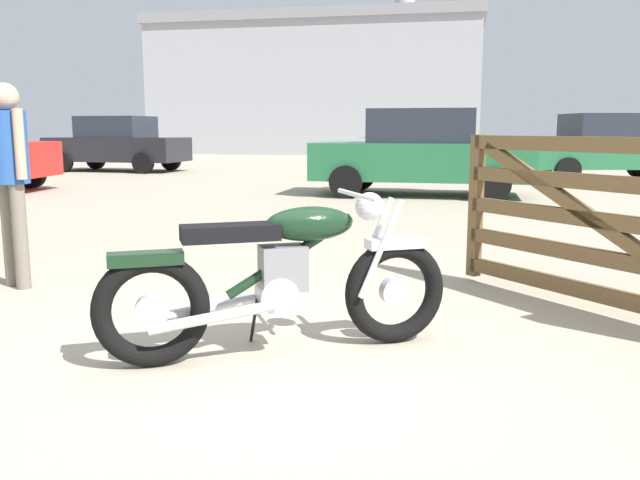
# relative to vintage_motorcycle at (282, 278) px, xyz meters

# --- Properties ---
(ground_plane) EXTENTS (80.00, 80.00, 0.00)m
(ground_plane) POSITION_rel_vintage_motorcycle_xyz_m (0.03, -0.16, -0.45)
(ground_plane) COLOR tan
(vintage_motorcycle) EXTENTS (1.95, 0.95, 0.94)m
(vintage_motorcycle) POSITION_rel_vintage_motorcycle_xyz_m (0.00, 0.00, 0.00)
(vintage_motorcycle) COLOR black
(vintage_motorcycle) RESTS_ON ground_plane
(timber_gate) EXTENTS (1.67, 2.08, 1.60)m
(timber_gate) POSITION_rel_vintage_motorcycle_xyz_m (2.22, 0.89, 0.25)
(timber_gate) COLOR brown
(timber_gate) RESTS_ON ground_plane
(bystander) EXTENTS (0.40, 0.30, 1.66)m
(bystander) POSITION_rel_vintage_motorcycle_xyz_m (-2.47, 1.37, 0.57)
(bystander) COLOR #706656
(bystander) RESTS_ON ground_plane
(blue_hatchback_right) EXTENTS (4.35, 2.23, 1.67)m
(blue_hatchback_right) POSITION_rel_vintage_motorcycle_xyz_m (1.07, 9.53, 0.38)
(blue_hatchback_right) COLOR black
(blue_hatchback_right) RESTS_ON ground_plane
(silver_sedan_mid) EXTENTS (4.43, 2.46, 1.67)m
(silver_sedan_mid) POSITION_rel_vintage_motorcycle_xyz_m (5.85, 14.06, 0.38)
(silver_sedan_mid) COLOR black
(silver_sedan_mid) RESTS_ON ground_plane
(pale_sedan_back) EXTENTS (4.08, 2.21, 1.78)m
(pale_sedan_back) POSITION_rel_vintage_motorcycle_xyz_m (1.03, 14.72, 0.47)
(pale_sedan_back) COLOR black
(pale_sedan_back) RESTS_ON ground_plane
(dark_sedan_left) EXTENTS (4.40, 2.37, 1.67)m
(dark_sedan_left) POSITION_rel_vintage_motorcycle_xyz_m (-8.00, 16.04, 0.38)
(dark_sedan_left) COLOR black
(dark_sedan_left) RESTS_ON ground_plane
(industrial_building) EXTENTS (18.24, 15.30, 14.90)m
(industrial_building) POSITION_rel_vintage_motorcycle_xyz_m (-3.44, 35.73, 3.11)
(industrial_building) COLOR #9EA0A8
(industrial_building) RESTS_ON ground_plane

